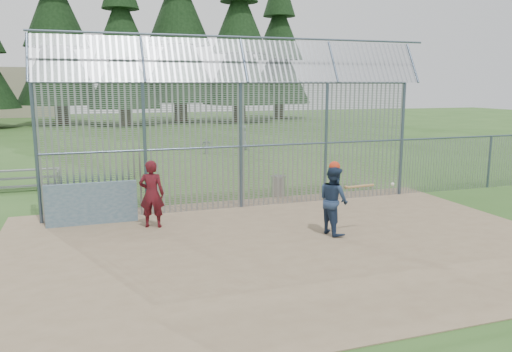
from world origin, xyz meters
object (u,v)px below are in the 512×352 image
object	(u,v)px
batter	(334,200)
bleacher	(19,179)
onlooker	(152,194)
trash_can	(278,186)
dugout_wall	(92,204)

from	to	relation	value
batter	bleacher	world-z (taller)	batter
onlooker	batter	bearing A→B (deg)	171.20
trash_can	onlooker	bearing A→B (deg)	-151.47
batter	dugout_wall	bearing A→B (deg)	54.95
bleacher	dugout_wall	bearing A→B (deg)	-66.43
dugout_wall	onlooker	world-z (taller)	onlooker
dugout_wall	batter	distance (m)	6.76
onlooker	trash_can	bearing A→B (deg)	-134.33
batter	bleacher	xyz separation A→B (m)	(-8.62, 8.88, -0.52)
dugout_wall	bleacher	xyz separation A→B (m)	(-2.57, 5.88, -0.21)
onlooker	trash_can	distance (m)	5.44
onlooker	bleacher	xyz separation A→B (m)	(-4.15, 6.71, -0.55)
trash_can	bleacher	xyz separation A→B (m)	(-8.90, 4.13, 0.03)
dugout_wall	onlooker	xyz separation A→B (m)	(1.58, -0.83, 0.34)
batter	onlooker	distance (m)	4.97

